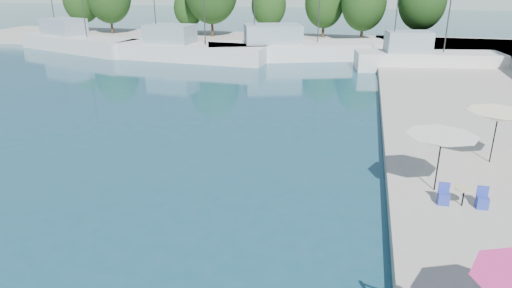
% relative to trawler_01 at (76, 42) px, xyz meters
% --- Properties ---
extents(quay_far, '(90.00, 16.00, 0.60)m').
position_rel_trawler_01_xyz_m(quay_far, '(22.58, 10.83, -0.77)').
color(quay_far, '#AAA69A').
rests_on(quay_far, ground).
extents(trawler_01, '(17.71, 9.98, 10.20)m').
position_rel_trawler_01_xyz_m(trawler_01, '(0.00, 0.00, 0.00)').
color(trawler_01, silver).
rests_on(trawler_01, ground).
extents(trawler_02, '(17.27, 5.74, 10.20)m').
position_rel_trawler_01_xyz_m(trawler_02, '(16.05, -3.12, 0.00)').
color(trawler_02, silver).
rests_on(trawler_02, ground).
extents(trawler_03, '(21.14, 11.84, 10.20)m').
position_rel_trawler_01_xyz_m(trawler_03, '(27.47, 0.55, -0.00)').
color(trawler_03, silver).
rests_on(trawler_03, ground).
extents(trawler_04, '(14.50, 5.83, 10.20)m').
position_rel_trawler_01_xyz_m(trawler_04, '(40.99, -3.10, 0.00)').
color(trawler_04, silver).
rests_on(trawler_04, ground).
extents(tree_01, '(5.54, 5.54, 8.20)m').
position_rel_trawler_01_xyz_m(tree_01, '(-7.58, 13.75, 4.26)').
color(tree_01, '#3F2B19').
rests_on(tree_01, quay_far).
extents(tree_03, '(4.31, 4.31, 6.38)m').
position_rel_trawler_01_xyz_m(tree_03, '(9.32, 14.80, 3.21)').
color(tree_03, '#3F2B19').
rests_on(tree_03, quay_far).
extents(tree_05, '(4.97, 4.97, 7.35)m').
position_rel_trawler_01_xyz_m(tree_05, '(21.31, 15.49, 3.77)').
color(tree_05, '#3F2B19').
rests_on(tree_05, quay_far).
extents(tree_06, '(5.41, 5.41, 8.01)m').
position_rel_trawler_01_xyz_m(tree_06, '(29.21, 15.29, 4.15)').
color(tree_06, '#3F2B19').
rests_on(tree_06, quay_far).
extents(tree_07, '(5.74, 5.74, 8.49)m').
position_rel_trawler_01_xyz_m(tree_07, '(34.59, 12.19, 4.43)').
color(tree_07, '#3F2B19').
rests_on(tree_07, quay_far).
extents(tree_08, '(6.06, 6.06, 8.96)m').
position_rel_trawler_01_xyz_m(tree_08, '(41.93, 13.80, 4.71)').
color(tree_08, '#3F2B19').
rests_on(tree_08, quay_far).
extents(umbrella_white, '(2.84, 2.84, 2.43)m').
position_rel_trawler_01_xyz_m(umbrella_white, '(38.44, -32.69, 1.71)').
color(umbrella_white, black).
rests_on(umbrella_white, quay_right).
extents(umbrella_cream, '(2.80, 2.80, 2.52)m').
position_rel_trawler_01_xyz_m(umbrella_cream, '(41.40, -28.90, 1.80)').
color(umbrella_cream, black).
rests_on(umbrella_cream, quay_right).
extents(cafe_table_02, '(1.82, 0.70, 0.76)m').
position_rel_trawler_01_xyz_m(cafe_table_02, '(39.30, -33.92, -0.18)').
color(cafe_table_02, black).
rests_on(cafe_table_02, quay_right).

